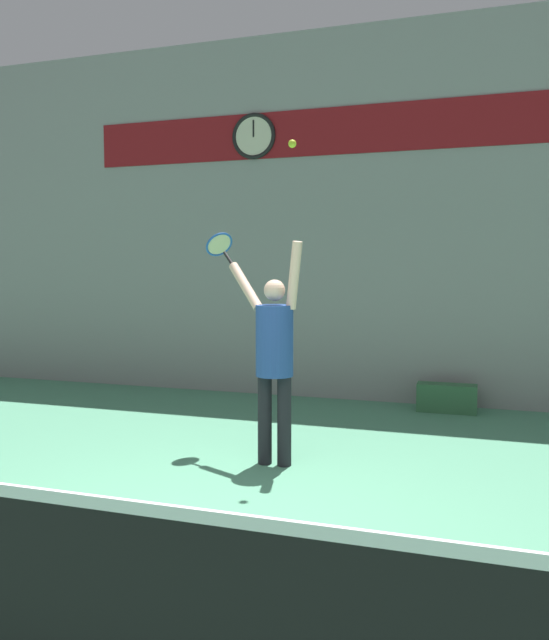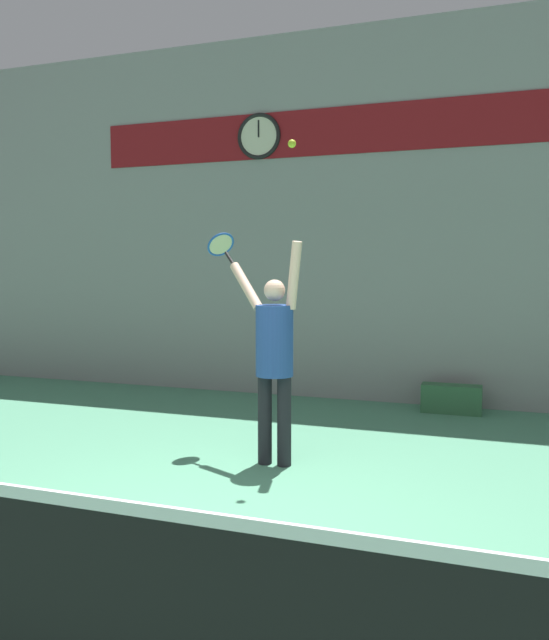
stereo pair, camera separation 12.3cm
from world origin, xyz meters
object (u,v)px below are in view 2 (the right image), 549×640
at_px(tennis_player, 274,351).
at_px(tennis_ball, 292,144).
at_px(scoreboard_clock, 259,136).
at_px(equipment_bag, 451,399).
at_px(tennis_racket, 222,246).

relative_size(tennis_player, tennis_ball, 28.88).
bearing_deg(tennis_player, scoreboard_clock, 112.81).
relative_size(tennis_ball, equipment_bag, 0.10).
distance_m(scoreboard_clock, equipment_bag, 4.39).
xyz_separation_m(scoreboard_clock, tennis_player, (1.26, -2.99, -2.59)).
xyz_separation_m(scoreboard_clock, equipment_bag, (2.68, -0.33, -3.46)).
bearing_deg(tennis_racket, scoreboard_clock, 102.17).
height_order(scoreboard_clock, tennis_racket, scoreboard_clock).
relative_size(tennis_player, equipment_bag, 2.80).
bearing_deg(tennis_racket, tennis_player, -32.03).
distance_m(tennis_player, tennis_ball, 1.84).
bearing_deg(tennis_player, tennis_ball, -20.97).
distance_m(tennis_player, equipment_bag, 3.14).
height_order(scoreboard_clock, tennis_ball, scoreboard_clock).
bearing_deg(scoreboard_clock, equipment_bag, -7.01).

